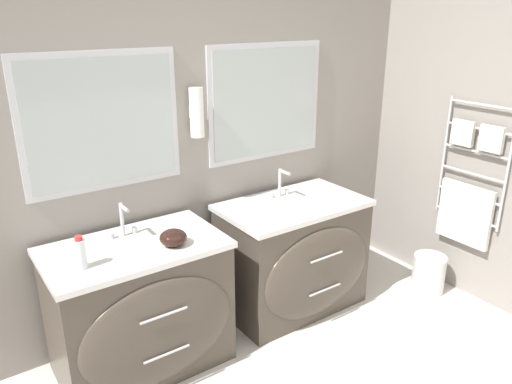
{
  "coord_description": "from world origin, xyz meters",
  "views": [
    {
      "loc": [
        -1.25,
        -0.92,
        2.06
      ],
      "look_at": [
        0.32,
        1.33,
        1.06
      ],
      "focal_mm": 35.0,
      "sensor_mm": 36.0,
      "label": 1
    }
  ],
  "objects_px": {
    "waste_bin": "(429,273)",
    "vanity_right": "(295,256)",
    "toiletry_bottle": "(80,253)",
    "amenity_bowl": "(173,238)",
    "vanity_left": "(142,309)"
  },
  "relations": [
    {
      "from": "waste_bin",
      "to": "vanity_right",
      "type": "bearing_deg",
      "value": 156.55
    },
    {
      "from": "vanity_right",
      "to": "toiletry_bottle",
      "type": "bearing_deg",
      "value": -177.66
    },
    {
      "from": "toiletry_bottle",
      "to": "amenity_bowl",
      "type": "distance_m",
      "value": 0.51
    },
    {
      "from": "vanity_left",
      "to": "vanity_right",
      "type": "bearing_deg",
      "value": 0.0
    },
    {
      "from": "toiletry_bottle",
      "to": "amenity_bowl",
      "type": "xyz_separation_m",
      "value": [
        0.51,
        -0.03,
        -0.04
      ]
    },
    {
      "from": "toiletry_bottle",
      "to": "amenity_bowl",
      "type": "relative_size",
      "value": 1.17
    },
    {
      "from": "waste_bin",
      "to": "toiletry_bottle",
      "type": "bearing_deg",
      "value": 171.54
    },
    {
      "from": "vanity_left",
      "to": "toiletry_bottle",
      "type": "bearing_deg",
      "value": -169.28
    },
    {
      "from": "vanity_left",
      "to": "waste_bin",
      "type": "bearing_deg",
      "value": -11.26
    },
    {
      "from": "waste_bin",
      "to": "vanity_left",
      "type": "bearing_deg",
      "value": 168.74
    },
    {
      "from": "vanity_left",
      "to": "waste_bin",
      "type": "xyz_separation_m",
      "value": [
        2.14,
        -0.43,
        -0.25
      ]
    },
    {
      "from": "vanity_left",
      "to": "waste_bin",
      "type": "distance_m",
      "value": 2.2
    },
    {
      "from": "vanity_left",
      "to": "waste_bin",
      "type": "height_order",
      "value": "vanity_left"
    },
    {
      "from": "vanity_right",
      "to": "waste_bin",
      "type": "distance_m",
      "value": 1.1
    },
    {
      "from": "waste_bin",
      "to": "amenity_bowl",
      "type": "bearing_deg",
      "value": 170.17
    }
  ]
}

